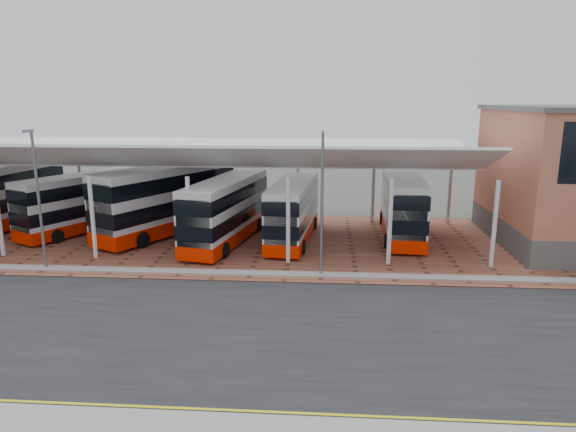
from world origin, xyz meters
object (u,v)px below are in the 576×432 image
bus_3 (227,211)px  bus_5 (402,206)px  bus_4 (293,211)px  bus_2 (168,200)px  bus_1 (85,203)px

bus_3 → bus_5: size_ratio=1.01×
bus_3 → bus_4: 4.59m
bus_2 → bus_3: bearing=3.9°
bus_1 → bus_2: size_ratio=0.86×
bus_2 → bus_3: 5.18m
bus_2 → bus_4: size_ratio=1.17×
bus_1 → bus_5: size_ratio=0.95×
bus_3 → bus_4: bearing=22.2°
bus_3 → bus_4: size_ratio=1.07×
bus_2 → bus_5: (16.89, 0.43, -0.28)m
bus_5 → bus_2: bearing=-175.1°
bus_2 → bus_4: (9.22, -1.25, -0.41)m
bus_4 → bus_5: (7.67, 1.68, 0.13)m
bus_2 → bus_4: 9.31m
bus_2 → bus_3: bus_2 is taller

